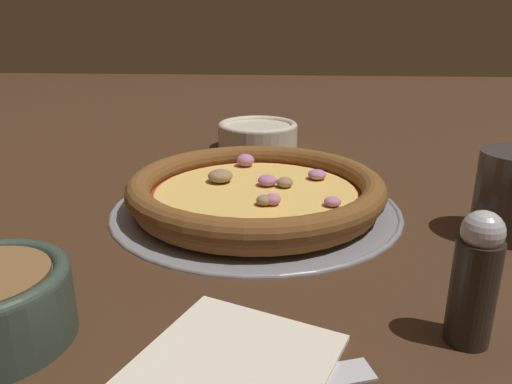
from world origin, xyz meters
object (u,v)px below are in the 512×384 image
at_px(pizza_tray, 256,206).
at_px(pizza, 256,189).
at_px(napkin, 236,359).
at_px(bowl_near, 258,134).
at_px(pepper_shaker, 475,279).

height_order(pizza_tray, pizza, pizza).
relative_size(pizza_tray, napkin, 2.20).
xyz_separation_m(pizza_tray, bowl_near, (-0.02, 0.30, 0.02)).
relative_size(pizza_tray, pizza, 1.13).
height_order(pizza_tray, napkin, same).
xyz_separation_m(bowl_near, pepper_shaker, (0.19, -0.56, 0.03)).
bearing_deg(napkin, pepper_shaker, 13.16).
bearing_deg(pepper_shaker, pizza, 124.28).
bearing_deg(pizza, pizza_tray, -100.92).
relative_size(pizza_tray, bowl_near, 2.49).
xyz_separation_m(napkin, pepper_shaker, (0.17, 0.04, 0.05)).
height_order(bowl_near, napkin, bowl_near).
bearing_deg(bowl_near, pepper_shaker, -70.89).
height_order(pizza, bowl_near, bowl_near).
bearing_deg(pepper_shaker, bowl_near, 109.11).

